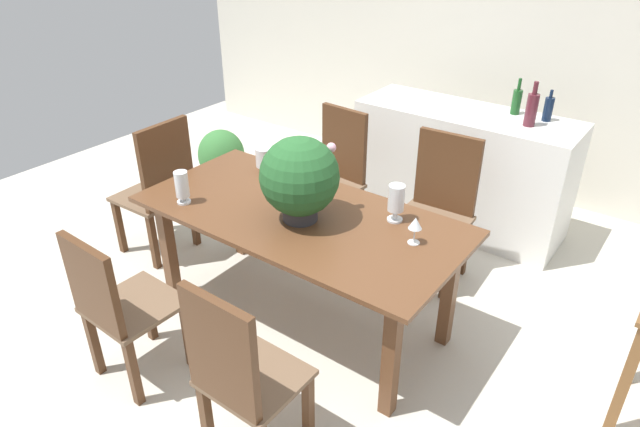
% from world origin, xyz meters
% --- Properties ---
extents(ground_plane, '(7.04, 7.04, 0.00)m').
position_xyz_m(ground_plane, '(0.00, 0.00, 0.00)').
color(ground_plane, beige).
extents(back_wall, '(6.40, 0.10, 2.60)m').
position_xyz_m(back_wall, '(0.00, 2.60, 1.30)').
color(back_wall, beige).
rests_on(back_wall, ground).
extents(dining_table, '(1.90, 0.92, 0.75)m').
position_xyz_m(dining_table, '(0.00, 0.01, 0.65)').
color(dining_table, brown).
rests_on(dining_table, ground).
extents(chair_near_left, '(0.44, 0.44, 0.92)m').
position_xyz_m(chair_near_left, '(-0.43, -0.96, 0.51)').
color(chair_near_left, '#4C2D19').
rests_on(chair_near_left, ground).
extents(chair_far_left, '(0.46, 0.44, 1.00)m').
position_xyz_m(chair_far_left, '(-0.42, 0.98, 0.55)').
color(chair_far_left, '#4C2D19').
rests_on(chair_far_left, ground).
extents(chair_head_end, '(0.46, 0.47, 1.03)m').
position_xyz_m(chair_head_end, '(-1.25, 0.01, 0.56)').
color(chair_head_end, '#4C2D19').
rests_on(chair_head_end, ground).
extents(chair_near_right, '(0.42, 0.40, 0.99)m').
position_xyz_m(chair_near_right, '(0.43, -0.96, 0.54)').
color(chair_near_right, '#4C2D19').
rests_on(chair_near_right, ground).
extents(chair_far_right, '(0.49, 0.43, 1.00)m').
position_xyz_m(chair_far_right, '(0.42, 0.98, 0.55)').
color(chair_far_right, '#4C2D19').
rests_on(chair_far_right, ground).
extents(flower_centerpiece, '(0.44, 0.44, 0.48)m').
position_xyz_m(flower_centerpiece, '(0.05, -0.04, 1.01)').
color(flower_centerpiece, '#333338').
rests_on(flower_centerpiece, dining_table).
extents(crystal_vase_left, '(0.08, 0.08, 0.20)m').
position_xyz_m(crystal_vase_left, '(-0.62, -0.30, 0.86)').
color(crystal_vase_left, silver).
rests_on(crystal_vase_left, dining_table).
extents(crystal_vase_center_near, '(0.11, 0.11, 0.17)m').
position_xyz_m(crystal_vase_center_near, '(-0.52, 0.29, 0.86)').
color(crystal_vase_center_near, silver).
rests_on(crystal_vase_center_near, dining_table).
extents(crystal_vase_right, '(0.09, 0.09, 0.22)m').
position_xyz_m(crystal_vase_right, '(0.48, 0.26, 0.88)').
color(crystal_vase_right, silver).
rests_on(crystal_vase_right, dining_table).
extents(wine_glass, '(0.07, 0.07, 0.15)m').
position_xyz_m(wine_glass, '(0.68, 0.11, 0.86)').
color(wine_glass, silver).
rests_on(wine_glass, dining_table).
extents(kitchen_counter, '(1.64, 0.58, 0.94)m').
position_xyz_m(kitchen_counter, '(0.26, 1.71, 0.47)').
color(kitchen_counter, silver).
rests_on(kitchen_counter, ground).
extents(wine_bottle_amber, '(0.08, 0.08, 0.31)m').
position_xyz_m(wine_bottle_amber, '(0.72, 1.68, 1.06)').
color(wine_bottle_amber, '#511E28').
rests_on(wine_bottle_amber, kitchen_counter).
extents(wine_bottle_clear, '(0.06, 0.06, 0.22)m').
position_xyz_m(wine_bottle_clear, '(0.78, 1.86, 1.02)').
color(wine_bottle_clear, '#0F1E38').
rests_on(wine_bottle_clear, kitchen_counter).
extents(wine_bottle_tall, '(0.07, 0.07, 0.26)m').
position_xyz_m(wine_bottle_tall, '(0.55, 1.87, 1.03)').
color(wine_bottle_tall, '#194C1E').
rests_on(wine_bottle_tall, kitchen_counter).
extents(potted_plant_floor, '(0.41, 0.41, 0.57)m').
position_xyz_m(potted_plant_floor, '(-1.66, 0.99, 0.31)').
color(potted_plant_floor, '#9E9384').
rests_on(potted_plant_floor, ground).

